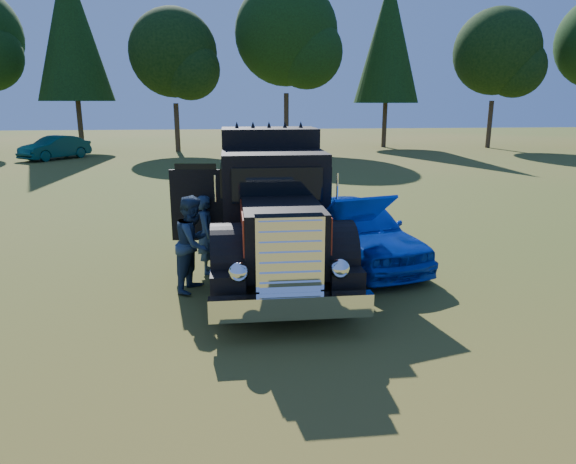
{
  "coord_description": "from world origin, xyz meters",
  "views": [
    {
      "loc": [
        -0.24,
        -8.9,
        3.57
      ],
      "look_at": [
        0.86,
        0.85,
        1.06
      ],
      "focal_mm": 32.0,
      "sensor_mm": 36.0,
      "label": 1
    }
  ],
  "objects_px": {
    "spectator_near": "(207,234)",
    "diamond_t_truck": "(273,213)",
    "distant_teal_car": "(55,148)",
    "spectator_far": "(194,244)",
    "hotrod_coupe": "(355,230)"
  },
  "relations": [
    {
      "from": "spectator_far",
      "to": "hotrod_coupe",
      "type": "bearing_deg",
      "value": -47.15
    },
    {
      "from": "hotrod_coupe",
      "to": "spectator_near",
      "type": "distance_m",
      "value": 3.32
    },
    {
      "from": "distant_teal_car",
      "to": "hotrod_coupe",
      "type": "bearing_deg",
      "value": -24.2
    },
    {
      "from": "hotrod_coupe",
      "to": "distant_teal_car",
      "type": "relative_size",
      "value": 1.06
    },
    {
      "from": "hotrod_coupe",
      "to": "spectator_near",
      "type": "bearing_deg",
      "value": -174.04
    },
    {
      "from": "diamond_t_truck",
      "to": "spectator_far",
      "type": "height_order",
      "value": "diamond_t_truck"
    },
    {
      "from": "diamond_t_truck",
      "to": "distant_teal_car",
      "type": "distance_m",
      "value": 26.3
    },
    {
      "from": "hotrod_coupe",
      "to": "diamond_t_truck",
      "type": "bearing_deg",
      "value": -166.97
    },
    {
      "from": "spectator_near",
      "to": "hotrod_coupe",
      "type": "bearing_deg",
      "value": -88.98
    },
    {
      "from": "diamond_t_truck",
      "to": "hotrod_coupe",
      "type": "relative_size",
      "value": 1.54
    },
    {
      "from": "spectator_near",
      "to": "diamond_t_truck",
      "type": "bearing_deg",
      "value": -98.9
    },
    {
      "from": "spectator_near",
      "to": "distant_teal_car",
      "type": "relative_size",
      "value": 0.38
    },
    {
      "from": "diamond_t_truck",
      "to": "distant_teal_car",
      "type": "height_order",
      "value": "diamond_t_truck"
    },
    {
      "from": "hotrod_coupe",
      "to": "spectator_near",
      "type": "xyz_separation_m",
      "value": [
        -3.3,
        -0.34,
        0.09
      ]
    },
    {
      "from": "diamond_t_truck",
      "to": "distant_teal_car",
      "type": "relative_size",
      "value": 1.63
    }
  ]
}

